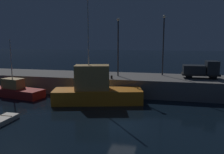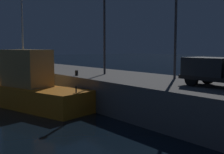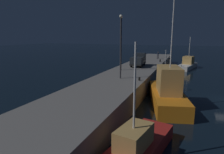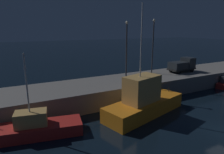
{
  "view_description": "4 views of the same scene",
  "coord_description": "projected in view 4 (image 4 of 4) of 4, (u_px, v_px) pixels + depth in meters",
  "views": [
    {
      "loc": [
        3.69,
        -20.56,
        8.0
      ],
      "look_at": [
        -4.32,
        14.77,
        2.22
      ],
      "focal_mm": 37.55,
      "sensor_mm": 36.0,
      "label": 1
    },
    {
      "loc": [
        18.79,
        -2.0,
        5.06
      ],
      "look_at": [
        -1.57,
        13.64,
        2.44
      ],
      "focal_mm": 46.84,
      "sensor_mm": 36.0,
      "label": 2
    },
    {
      "loc": [
        -28.9,
        5.26,
        8.41
      ],
      "look_at": [
        -3.3,
        15.25,
        2.66
      ],
      "focal_mm": 31.64,
      "sensor_mm": 36.0,
      "label": 3
    },
    {
      "loc": [
        -18.58,
        -10.75,
        10.18
      ],
      "look_at": [
        -4.82,
        15.48,
        2.91
      ],
      "focal_mm": 32.0,
      "sensor_mm": 36.0,
      "label": 4
    }
  ],
  "objects": [
    {
      "name": "lamp_post_west",
      "position": [
        127.0,
        47.0,
        28.87
      ],
      "size": [
        0.44,
        0.44,
        8.61
      ],
      "color": "#38383D",
      "rests_on": "pier_quay"
    },
    {
      "name": "fishing_trawler_red",
      "position": [
        144.0,
        101.0,
        23.87
      ],
      "size": [
        11.72,
        6.25,
        12.75
      ],
      "color": "orange",
      "rests_on": "ground"
    },
    {
      "name": "pier_quay",
      "position": [
        142.0,
        85.0,
        32.12
      ],
      "size": [
        74.43,
        7.72,
        2.55
      ],
      "color": "slate",
      "rests_on": "ground"
    },
    {
      "name": "fishing_boat_grey",
      "position": [
        39.0,
        127.0,
        19.29
      ],
      "size": [
        8.18,
        4.1,
        8.07
      ],
      "color": "red",
      "rests_on": "ground"
    },
    {
      "name": "utility_truck",
      "position": [
        182.0,
        65.0,
        35.55
      ],
      "size": [
        5.12,
        2.32,
        2.49
      ],
      "color": "black",
      "rests_on": "pier_quay"
    },
    {
      "name": "bollard_central",
      "position": [
        134.0,
        83.0,
        27.42
      ],
      "size": [
        0.28,
        0.28,
        0.47
      ],
      "primitive_type": "cylinder",
      "color": "black",
      "rests_on": "pier_quay"
    },
    {
      "name": "lamp_post_east",
      "position": [
        153.0,
        43.0,
        33.63
      ],
      "size": [
        0.44,
        0.44,
        9.1
      ],
      "color": "#38383D",
      "rests_on": "pier_quay"
    }
  ]
}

